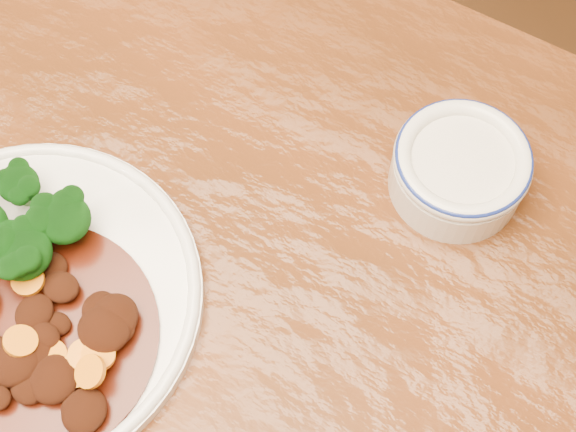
% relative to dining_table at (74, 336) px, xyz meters
% --- Properties ---
extents(dining_table, '(1.60, 1.08, 0.75)m').
position_rel_dining_table_xyz_m(dining_table, '(0.00, 0.00, 0.00)').
color(dining_table, '#5F2C10').
rests_on(dining_table, ground).
extents(dinner_plate, '(0.29, 0.29, 0.02)m').
position_rel_dining_table_xyz_m(dinner_plate, '(-0.02, -0.01, 0.09)').
color(dinner_plate, white).
rests_on(dinner_plate, dining_table).
extents(mince_stew, '(0.20, 0.20, 0.03)m').
position_rel_dining_table_xyz_m(mince_stew, '(0.01, -0.03, 0.10)').
color(mince_stew, '#411207').
rests_on(mince_stew, dinner_plate).
extents(dip_bowl, '(0.11, 0.11, 0.05)m').
position_rel_dining_table_xyz_m(dip_bowl, '(0.26, 0.23, 0.11)').
color(dip_bowl, silver).
rests_on(dip_bowl, dining_table).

